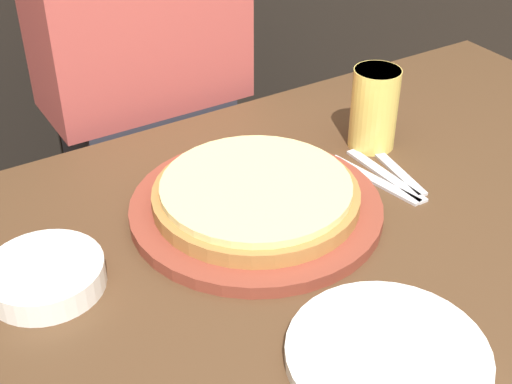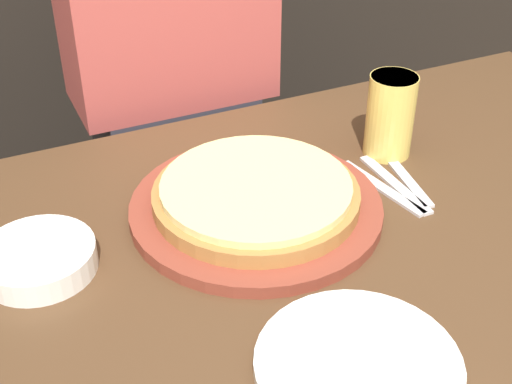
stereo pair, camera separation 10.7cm
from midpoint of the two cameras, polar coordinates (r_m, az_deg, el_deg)
pizza_on_board at (r=1.07m, az=-2.84°, el=-0.78°), size 0.38×0.38×0.06m
beer_glass at (r=1.23m, az=7.02°, el=6.84°), size 0.08×0.08×0.14m
dinner_plate at (r=0.86m, az=6.95°, el=-12.99°), size 0.24×0.24×0.02m
side_bowl at (r=1.00m, az=-19.47°, el=-6.44°), size 0.16×0.16×0.04m
fork at (r=1.17m, az=6.84°, el=0.92°), size 0.05×0.18×0.00m
dinner_knife at (r=1.18m, az=7.80°, el=1.26°), size 0.02×0.18×0.00m
spoon at (r=1.20m, az=8.74°, el=1.60°), size 0.04×0.16×0.00m
diner_person at (r=1.52m, az=-10.65°, el=5.25°), size 0.40×0.20×1.29m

